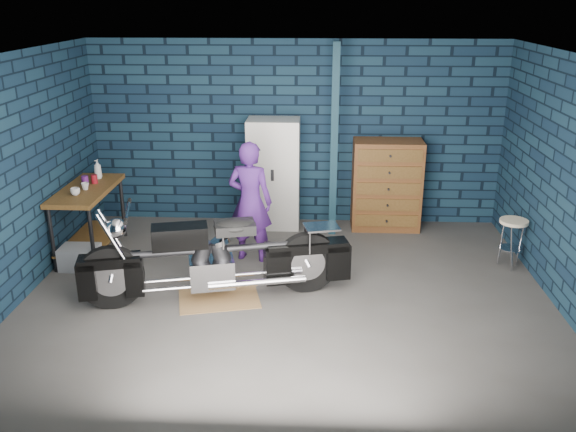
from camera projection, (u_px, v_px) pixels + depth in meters
The scene contains 16 objects.
ground at pixel (288, 294), 7.08m from camera, with size 6.00×6.00×0.00m, color #494744.
room_walls at pixel (290, 122), 6.95m from camera, with size 6.02×5.01×2.71m.
support_post at pixel (334, 142), 8.43m from camera, with size 0.10×0.10×2.70m, color #132F3D.
workbench at pixel (90, 221), 8.06m from camera, with size 0.60×1.40×0.91m, color brown.
drip_mat at pixel (219, 298), 6.98m from camera, with size 0.90×0.67×0.01m, color olive.
motorcycle at pixel (217, 252), 6.78m from camera, with size 2.59×0.70×1.14m, color black, non-canonical shape.
person at pixel (250, 202), 7.76m from camera, with size 0.58×0.38×1.58m, color #481F74.
storage_bin at pixel (80, 257), 7.70m from camera, with size 0.47×0.33×0.29m, color gray.
locker at pixel (274, 174), 8.91m from camera, with size 0.75×0.54×1.61m, color silver.
tool_chest at pixel (386, 185), 8.89m from camera, with size 0.99×0.55×1.32m, color brown.
shop_stool at pixel (511, 244), 7.67m from camera, with size 0.35×0.35×0.64m, color beige, non-canonical shape.
cup_a at pixel (75, 192), 7.61m from camera, with size 0.12×0.12×0.09m, color beige.
cup_b at pixel (85, 186), 7.82m from camera, with size 0.10×0.10×0.09m, color beige.
mug_purple at pixel (85, 180), 8.01m from camera, with size 0.09×0.09×0.12m, color #5D1B6E.
mug_red at pixel (94, 179), 8.09m from camera, with size 0.08×0.08×0.12m, color maroon.
bottle at pixel (98, 169), 8.27m from camera, with size 0.10×0.10×0.26m, color gray.
Camera 1 is at (0.31, -6.34, 3.26)m, focal length 38.00 mm.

